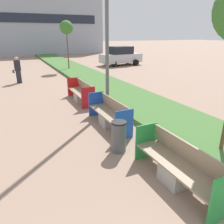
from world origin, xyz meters
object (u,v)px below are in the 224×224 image
object	(u,v)px
sapling_tree_far	(66,28)
pedestrian_walking	(18,70)
litter_bin	(119,136)
bench_blue_frame	(109,115)
parked_car_distant	(121,56)
bench_green_frame	(177,167)
bench_red_frame	(81,94)

from	to	relation	value
sapling_tree_far	pedestrian_walking	bearing A→B (deg)	-138.94
litter_bin	pedestrian_walking	bearing A→B (deg)	100.14
bench_blue_frame	parked_car_distant	world-z (taller)	parked_car_distant
litter_bin	bench_green_frame	bearing A→B (deg)	-73.27
litter_bin	pedestrian_walking	distance (m)	10.89
pedestrian_walking	parked_car_distant	xyz separation A→B (m)	(10.03, 4.77, 0.05)
bench_green_frame	parked_car_distant	distance (m)	18.84
sapling_tree_far	parked_car_distant	world-z (taller)	sapling_tree_far
bench_red_frame	litter_bin	distance (m)	5.04
pedestrian_walking	parked_car_distant	bearing A→B (deg)	25.43
pedestrian_walking	litter_bin	bearing A→B (deg)	-79.86
pedestrian_walking	bench_blue_frame	bearing A→B (deg)	-74.75
litter_bin	parked_car_distant	world-z (taller)	parked_car_distant
bench_red_frame	parked_car_distant	distance (m)	12.94
bench_blue_frame	litter_bin	xyz separation A→B (m)	(-0.53, -1.76, 0.07)
litter_bin	sapling_tree_far	size ratio (longest dim) A/B	0.21
bench_red_frame	parked_car_distant	xyz separation A→B (m)	(7.59, 10.47, 0.54)
pedestrian_walking	parked_car_distant	world-z (taller)	parked_car_distant
litter_bin	sapling_tree_far	bearing A→B (deg)	80.52
sapling_tree_far	bench_red_frame	bearing A→B (deg)	-101.29
sapling_tree_far	pedestrian_walking	distance (m)	6.33
litter_bin	parked_car_distant	size ratio (longest dim) A/B	0.20
bench_green_frame	bench_blue_frame	size ratio (longest dim) A/B	0.99
sapling_tree_far	parked_car_distant	distance (m)	6.35
bench_red_frame	pedestrian_walking	size ratio (longest dim) A/B	1.40
bench_red_frame	pedestrian_walking	xyz separation A→B (m)	(-2.44, 5.70, 0.48)
bench_blue_frame	bench_red_frame	world-z (taller)	same
bench_green_frame	bench_blue_frame	distance (m)	3.51
bench_red_frame	pedestrian_walking	world-z (taller)	pedestrian_walking
bench_red_frame	sapling_tree_far	xyz separation A→B (m)	(1.89, 9.47, 3.14)
sapling_tree_far	pedestrian_walking	size ratio (longest dim) A/B	2.43
sapling_tree_far	bench_blue_frame	bearing A→B (deg)	-98.45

